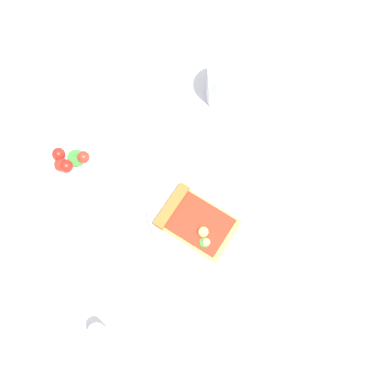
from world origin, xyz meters
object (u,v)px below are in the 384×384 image
at_px(plate, 210,206).
at_px(salad_bowl, 68,167).
at_px(soda_glass, 228,84).
at_px(paper_napkin, 340,191).
at_px(pizza_slice_main, 193,221).
at_px(pepper_shaker, 99,333).

bearing_deg(plate, salad_bowl, 116.53).
xyz_separation_m(plate, soda_glass, (0.19, 0.12, 0.04)).
bearing_deg(salad_bowl, paper_napkin, -53.51).
bearing_deg(pizza_slice_main, pepper_shaker, -177.99).
height_order(paper_napkin, pepper_shaker, pepper_shaker).
height_order(plate, soda_glass, soda_glass).
distance_m(pizza_slice_main, salad_bowl, 0.25).
height_order(plate, pizza_slice_main, pizza_slice_main).
bearing_deg(plate, pizza_slice_main, 175.87).
bearing_deg(soda_glass, pepper_shaker, -165.48).
relative_size(salad_bowl, pepper_shaker, 1.56).
relative_size(plate, pizza_slice_main, 1.64).
bearing_deg(soda_glass, pizza_slice_main, -153.82).
bearing_deg(pizza_slice_main, soda_glass, 26.18).
height_order(pizza_slice_main, soda_glass, soda_glass).
bearing_deg(paper_napkin, plate, 137.40).
xyz_separation_m(pizza_slice_main, soda_glass, (0.24, 0.12, 0.03)).
distance_m(plate, salad_bowl, 0.27).
relative_size(pizza_slice_main, paper_napkin, 1.21).
height_order(plate, paper_napkin, plate).
distance_m(plate, pepper_shaker, 0.29).
bearing_deg(salad_bowl, pepper_shaker, -125.66).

